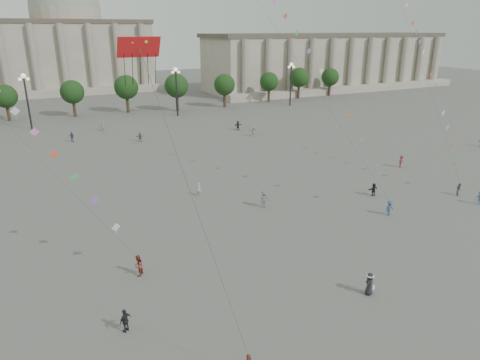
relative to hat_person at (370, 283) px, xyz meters
name	(u,v)px	position (x,y,z in m)	size (l,w,h in m)	color
ground	(292,298)	(-5.38, 2.06, -0.91)	(360.00, 360.00, 0.00)	#575452
hall_east	(329,62)	(69.62, 95.96, 7.52)	(84.00, 26.22, 17.20)	gray
hall_central	(70,43)	(-5.38, 131.28, 13.32)	(48.30, 34.30, 35.50)	gray
tree_row	(101,91)	(-5.38, 80.06, 4.48)	(137.12, 5.12, 8.00)	#332319
lamp_post_mid_west	(26,91)	(-20.38, 72.06, 6.44)	(2.00, 0.90, 10.65)	#262628
lamp_post_mid_east	(176,83)	(9.62, 72.06, 6.44)	(2.00, 0.90, 10.65)	#262628
lamp_post_far_east	(291,76)	(39.62, 72.06, 6.44)	(2.00, 0.90, 10.65)	#262628
person_crowd_0	(72,137)	(-14.44, 57.82, -0.05)	(1.00, 0.42, 1.71)	navy
person_crowd_3	(374,189)	(14.38, 14.99, -0.14)	(1.43, 0.46, 1.54)	black
person_crowd_4	(103,126)	(-8.17, 64.25, -0.06)	(1.57, 0.50, 1.69)	silver
person_crowd_6	(264,199)	(1.13, 17.69, 0.06)	(1.26, 0.72, 1.94)	#5E5F63
person_crowd_7	(253,131)	(15.72, 47.30, 0.02)	(1.72, 0.55, 1.85)	silver
person_crowd_8	(401,161)	(25.66, 21.57, -0.04)	(1.12, 0.65, 1.74)	maroon
person_crowd_9	(238,126)	(15.39, 53.06, -0.01)	(1.66, 0.53, 1.79)	black
person_crowd_12	(140,137)	(-3.78, 52.88, -0.12)	(1.45, 0.46, 1.57)	slate
person_crowd_13	(199,189)	(-4.02, 24.20, -0.11)	(0.59, 0.38, 1.60)	#B2B2AE
person_crowd_14	(480,198)	(23.12, 7.62, -0.13)	(1.01, 0.58, 1.56)	#344B76
tourist_4	(125,321)	(-17.04, 3.90, -0.08)	(0.97, 0.40, 1.65)	black
kite_flyer_0	(138,266)	(-14.64, 10.19, -0.03)	(0.86, 0.67, 1.77)	maroon
kite_flyer_1	(390,208)	(11.87, 9.94, -0.08)	(1.07, 0.61, 1.65)	#31496F
kite_flyer_2	(459,189)	(23.48, 10.56, -0.15)	(0.73, 0.57, 1.51)	slate
hat_person	(370,283)	(0.00, 0.00, 0.00)	(1.01, 0.88, 1.75)	black
dragon_kite	(141,64)	(-15.14, 2.41, 16.02)	(2.80, 3.24, 17.49)	red
kite_train_east	(411,22)	(32.68, 29.50, 18.60)	(17.74, 35.21, 51.85)	#3F3F3F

